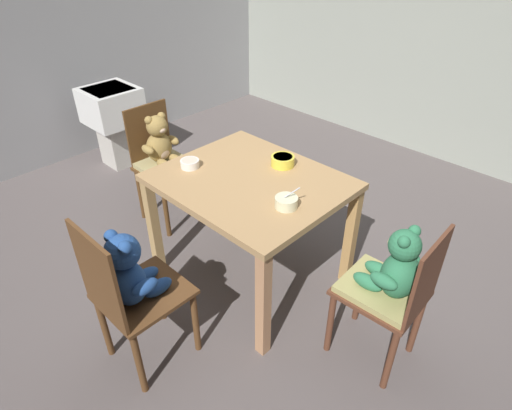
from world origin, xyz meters
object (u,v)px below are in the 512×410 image
at_px(porridge_bowl_cream_near_right, 286,202).
at_px(sink_basin, 113,116).
at_px(porridge_bowl_yellow_far_center, 283,161).
at_px(dining_table, 250,194).
at_px(teddy_chair_near_right, 393,279).
at_px(porridge_bowl_white_near_left, 190,163).
at_px(teddy_chair_near_front, 130,280).
at_px(teddy_chair_near_left, 162,153).

distance_m(porridge_bowl_cream_near_right, sink_basin, 2.43).
bearing_deg(sink_basin, porridge_bowl_yellow_far_center, 0.43).
bearing_deg(dining_table, porridge_bowl_yellow_far_center, 83.98).
distance_m(teddy_chair_near_right, porridge_bowl_white_near_left, 1.37).
bearing_deg(porridge_bowl_yellow_far_center, teddy_chair_near_front, -88.46).
bearing_deg(teddy_chair_near_right, porridge_bowl_yellow_far_center, -16.88).
bearing_deg(teddy_chair_near_front, porridge_bowl_yellow_far_center, 1.25).
distance_m(dining_table, sink_basin, 2.07).
xyz_separation_m(teddy_chair_near_front, porridge_bowl_cream_near_right, (0.29, 0.82, 0.20)).
distance_m(porridge_bowl_white_near_left, porridge_bowl_cream_near_right, 0.72).
bearing_deg(teddy_chair_near_front, sink_basin, 61.40).
xyz_separation_m(teddy_chair_near_right, porridge_bowl_white_near_left, (-1.34, -0.17, 0.20)).
height_order(teddy_chair_near_front, porridge_bowl_yellow_far_center, teddy_chair_near_front).
height_order(porridge_bowl_yellow_far_center, sink_basin, porridge_bowl_yellow_far_center).
bearing_deg(teddy_chair_near_left, porridge_bowl_cream_near_right, -4.14).
xyz_separation_m(porridge_bowl_yellow_far_center, sink_basin, (-2.08, -0.02, -0.29)).
relative_size(teddy_chair_near_left, porridge_bowl_yellow_far_center, 6.18).
bearing_deg(teddy_chair_near_front, dining_table, 3.46).
height_order(teddy_chair_near_front, porridge_bowl_cream_near_right, teddy_chair_near_front).
distance_m(teddy_chair_near_front, porridge_bowl_cream_near_right, 0.89).
bearing_deg(porridge_bowl_yellow_far_center, porridge_bowl_cream_near_right, -46.47).
distance_m(dining_table, porridge_bowl_cream_near_right, 0.38).
xyz_separation_m(teddy_chair_near_front, porridge_bowl_white_near_left, (-0.43, 0.73, 0.19)).
height_order(dining_table, porridge_bowl_cream_near_right, porridge_bowl_cream_near_right).
distance_m(teddy_chair_near_right, sink_basin, 3.03).
xyz_separation_m(teddy_chair_near_left, teddy_chair_near_right, (1.94, -0.01, 0.00)).
bearing_deg(teddy_chair_near_right, porridge_bowl_cream_near_right, 5.99).
bearing_deg(porridge_bowl_cream_near_right, teddy_chair_near_left, 175.49).
height_order(porridge_bowl_yellow_far_center, porridge_bowl_cream_near_right, porridge_bowl_cream_near_right).
bearing_deg(sink_basin, porridge_bowl_cream_near_right, -7.59).
xyz_separation_m(teddy_chair_near_left, porridge_bowl_white_near_left, (0.60, -0.18, 0.21)).
height_order(teddy_chair_near_left, teddy_chair_near_right, teddy_chair_near_left).
xyz_separation_m(teddy_chair_near_right, porridge_bowl_cream_near_right, (-0.62, -0.09, 0.21)).
distance_m(teddy_chair_near_front, teddy_chair_near_right, 1.28).
bearing_deg(porridge_bowl_cream_near_right, sink_basin, 172.41).
relative_size(dining_table, porridge_bowl_yellow_far_center, 7.32).
height_order(teddy_chair_near_front, sink_basin, teddy_chair_near_front).
height_order(teddy_chair_near_front, teddy_chair_near_right, teddy_chair_near_front).
bearing_deg(teddy_chair_near_right, dining_table, -1.35).
distance_m(teddy_chair_near_left, porridge_bowl_cream_near_right, 1.33).
relative_size(teddy_chair_near_right, porridge_bowl_cream_near_right, 7.18).
height_order(dining_table, teddy_chair_near_left, teddy_chair_near_left).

